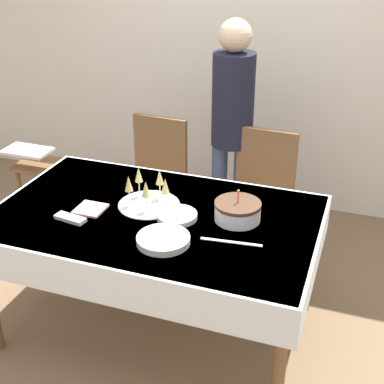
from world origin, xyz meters
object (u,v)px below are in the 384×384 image
(dining_chair_far_left, at_px, (154,180))
(birthday_cake, at_px, (238,211))
(person_standing, at_px, (232,118))
(champagne_tray, at_px, (148,193))
(plate_stack_main, at_px, (163,240))
(plate_stack_dessert, at_px, (177,216))
(dining_chair_far_right, at_px, (260,197))
(high_chair, at_px, (38,174))

(dining_chair_far_left, height_order, birthday_cake, dining_chair_far_left)
(dining_chair_far_left, height_order, person_standing, person_standing)
(champagne_tray, relative_size, plate_stack_main, 1.29)
(birthday_cake, height_order, plate_stack_dessert, birthday_cake)
(plate_stack_dessert, xyz_separation_m, person_standing, (-0.00, 1.05, 0.19))
(plate_stack_dessert, bearing_deg, birthday_cake, 16.10)
(dining_chair_far_left, relative_size, plate_stack_dessert, 4.46)
(dining_chair_far_right, relative_size, birthday_cake, 3.96)
(birthday_cake, distance_m, champagne_tray, 0.50)
(plate_stack_main, bearing_deg, plate_stack_dessert, 95.54)
(plate_stack_dessert, bearing_deg, plate_stack_main, -84.46)
(birthday_cake, bearing_deg, high_chair, 159.25)
(dining_chair_far_right, bearing_deg, person_standing, 142.20)
(birthday_cake, distance_m, plate_stack_dessert, 0.31)
(plate_stack_main, height_order, high_chair, plate_stack_main)
(person_standing, bearing_deg, birthday_cake, -72.59)
(dining_chair_far_right, xyz_separation_m, plate_stack_dessert, (-0.26, -0.84, 0.26))
(dining_chair_far_left, bearing_deg, champagne_tray, -68.50)
(dining_chair_far_right, bearing_deg, plate_stack_main, -102.17)
(birthday_cake, distance_m, person_standing, 1.02)
(champagne_tray, bearing_deg, plate_stack_main, -56.20)
(dining_chair_far_right, height_order, plate_stack_dessert, dining_chair_far_right)
(plate_stack_dessert, relative_size, high_chair, 0.30)
(birthday_cake, height_order, champagne_tray, champagne_tray)
(plate_stack_main, bearing_deg, champagne_tray, 123.80)
(dining_chair_far_right, bearing_deg, champagne_tray, -120.90)
(plate_stack_dessert, bearing_deg, dining_chair_far_left, 120.45)
(dining_chair_far_left, relative_size, champagne_tray, 2.84)
(dining_chair_far_right, bearing_deg, high_chair, -175.63)
(dining_chair_far_left, relative_size, plate_stack_main, 3.67)
(plate_stack_main, bearing_deg, dining_chair_far_left, 115.50)
(birthday_cake, xyz_separation_m, person_standing, (-0.30, 0.96, 0.15))
(dining_chair_far_right, xyz_separation_m, person_standing, (-0.26, 0.20, 0.45))
(champagne_tray, distance_m, plate_stack_main, 0.40)
(dining_chair_far_left, relative_size, dining_chair_far_right, 1.00)
(dining_chair_far_left, bearing_deg, high_chair, -171.90)
(birthday_cake, distance_m, high_chair, 1.82)
(birthday_cake, height_order, person_standing, person_standing)
(plate_stack_main, height_order, plate_stack_dessert, plate_stack_main)
(person_standing, relative_size, high_chair, 2.27)
(plate_stack_main, xyz_separation_m, person_standing, (-0.02, 1.29, 0.19))
(dining_chair_far_left, xyz_separation_m, high_chair, (-0.87, -0.12, -0.04))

